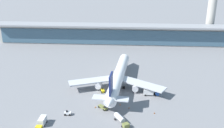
{
  "coord_description": "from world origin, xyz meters",
  "views": [
    {
      "loc": [
        8.93,
        -118.42,
        61.01
      ],
      "look_at": [
        0.0,
        16.73,
        7.69
      ],
      "focal_mm": 43.16,
      "sensor_mm": 36.0,
      "label": 1
    }
  ],
  "objects": [
    {
      "name": "safety_cone_charlie",
      "position": [
        20.32,
        -19.57,
        0.32
      ],
      "size": [
        0.62,
        0.62,
        0.7
      ],
      "color": "orange",
      "rests_on": "ground"
    },
    {
      "name": "terminal_building",
      "position": [
        0.0,
        78.5,
        7.87
      ],
      "size": [
        183.6,
        12.8,
        15.2
      ],
      "color": "#B2ADA3",
      "rests_on": "ground"
    },
    {
      "name": "airliner_on_stand",
      "position": [
        3.86,
        4.58,
        5.27
      ],
      "size": [
        48.15,
        62.87,
        16.73
      ],
      "color": "white",
      "rests_on": "ground"
    },
    {
      "name": "safety_cone_delta",
      "position": [
        -5.07,
        -16.45,
        0.32
      ],
      "size": [
        0.62,
        0.62,
        0.7
      ],
      "color": "orange",
      "rests_on": "ground"
    },
    {
      "name": "safety_cone_bravo",
      "position": [
        5.63,
        -13.51,
        0.32
      ],
      "size": [
        0.62,
        0.62,
        0.7
      ],
      "color": "orange",
      "rests_on": "ground"
    },
    {
      "name": "ground_plane",
      "position": [
        0.0,
        0.0,
        0.0
      ],
      "size": [
        1200.0,
        1200.0,
        0.0
      ],
      "primitive_type": "plane",
      "color": "slate"
    },
    {
      "name": "service_truck_mid_apron_blue",
      "position": [
        19.55,
        -3.26,
        1.69
      ],
      "size": [
        7.3,
        2.4,
        3.1
      ],
      "color": "#234C9E",
      "rests_on": "ground"
    },
    {
      "name": "service_truck_on_taxiway_olive",
      "position": [
        -1.61,
        -17.2,
        0.81
      ],
      "size": [
        5.83,
        5.7,
        2.7
      ],
      "color": "olive",
      "rests_on": "ground"
    },
    {
      "name": "service_truck_at_far_stand_white",
      "position": [
        -15.92,
        -23.01,
        0.87
      ],
      "size": [
        2.89,
        1.76,
        2.05
      ],
      "color": "silver",
      "rests_on": "ground"
    },
    {
      "name": "safety_cone_alpha",
      "position": [
        9.57,
        -15.91,
        0.32
      ],
      "size": [
        0.62,
        0.62,
        0.7
      ],
      "color": "orange",
      "rests_on": "ground"
    },
    {
      "name": "service_truck_under_wing_yellow",
      "position": [
        -24.28,
        -31.25,
        1.69
      ],
      "size": [
        2.63,
        7.39,
        3.1
      ],
      "color": "yellow",
      "rests_on": "ground"
    },
    {
      "name": "service_truck_by_tail_yellow",
      "position": [
        -3.35,
        -1.49,
        0.87
      ],
      "size": [
        2.42,
        3.22,
        2.05
      ],
      "color": "yellow",
      "rests_on": "ground"
    },
    {
      "name": "service_truck_near_nose_olive",
      "position": [
        6.49,
        -27.52,
        1.71
      ],
      "size": [
        6.48,
        8.48,
        2.95
      ],
      "color": "olive",
      "rests_on": "ground"
    }
  ]
}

